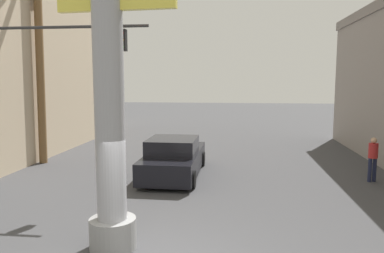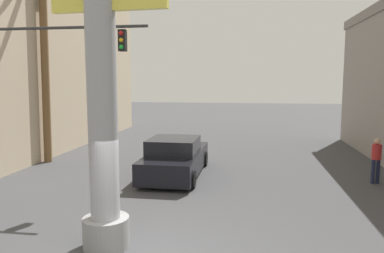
{
  "view_description": "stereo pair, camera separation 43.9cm",
  "coord_description": "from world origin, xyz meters",
  "px_view_note": "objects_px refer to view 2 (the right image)",
  "views": [
    {
      "loc": [
        1.55,
        -6.99,
        3.79
      ],
      "look_at": [
        0.0,
        6.05,
        2.17
      ],
      "focal_mm": 35.0,
      "sensor_mm": 36.0,
      "label": 1
    },
    {
      "loc": [
        1.98,
        -6.93,
        3.79
      ],
      "look_at": [
        0.0,
        6.05,
        2.17
      ],
      "focal_mm": 35.0,
      "sensor_mm": 36.0,
      "label": 2
    }
  ],
  "objects_px": {
    "traffic_light_mast": "(38,73)",
    "car_lead": "(175,158)",
    "palm_tree_mid_left": "(44,45)",
    "neon_sign_pole": "(100,17)",
    "pedestrian_mid_right": "(376,157)"
  },
  "relations": [
    {
      "from": "neon_sign_pole",
      "to": "pedestrian_mid_right",
      "type": "distance_m",
      "value": 11.04
    },
    {
      "from": "traffic_light_mast",
      "to": "palm_tree_mid_left",
      "type": "xyz_separation_m",
      "value": [
        -2.12,
        4.11,
        1.33
      ]
    },
    {
      "from": "neon_sign_pole",
      "to": "traffic_light_mast",
      "type": "bearing_deg",
      "value": 133.55
    },
    {
      "from": "car_lead",
      "to": "palm_tree_mid_left",
      "type": "relative_size",
      "value": 0.56
    },
    {
      "from": "neon_sign_pole",
      "to": "palm_tree_mid_left",
      "type": "distance_m",
      "value": 10.34
    },
    {
      "from": "car_lead",
      "to": "palm_tree_mid_left",
      "type": "bearing_deg",
      "value": 165.14
    },
    {
      "from": "car_lead",
      "to": "pedestrian_mid_right",
      "type": "distance_m",
      "value": 7.55
    },
    {
      "from": "car_lead",
      "to": "traffic_light_mast",
      "type": "bearing_deg",
      "value": -150.67
    },
    {
      "from": "car_lead",
      "to": "palm_tree_mid_left",
      "type": "xyz_separation_m",
      "value": [
        -6.41,
        1.7,
        4.68
      ]
    },
    {
      "from": "car_lead",
      "to": "palm_tree_mid_left",
      "type": "height_order",
      "value": "palm_tree_mid_left"
    },
    {
      "from": "traffic_light_mast",
      "to": "pedestrian_mid_right",
      "type": "height_order",
      "value": "traffic_light_mast"
    },
    {
      "from": "traffic_light_mast",
      "to": "car_lead",
      "type": "bearing_deg",
      "value": 29.33
    },
    {
      "from": "car_lead",
      "to": "pedestrian_mid_right",
      "type": "height_order",
      "value": "pedestrian_mid_right"
    },
    {
      "from": "traffic_light_mast",
      "to": "pedestrian_mid_right",
      "type": "bearing_deg",
      "value": 11.34
    },
    {
      "from": "car_lead",
      "to": "pedestrian_mid_right",
      "type": "relative_size",
      "value": 3.02
    }
  ]
}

